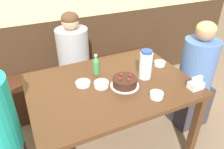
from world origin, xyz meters
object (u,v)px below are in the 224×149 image
bowl_rice_small (157,95)px  person_grey_tee (75,67)px  bowl_soup_white (83,83)px  glass_water_tall (147,56)px  bowl_sauce_shallow (101,84)px  soju_bottle (96,65)px  birthday_cake (125,82)px  person_teal_shirt (194,80)px  bowl_side_dish (160,63)px  napkin_holder (196,84)px  bench_seat (82,84)px  water_pitcher (146,65)px

bowl_rice_small → person_grey_tee: (-0.33, 1.04, -0.21)m
bowl_soup_white → glass_water_tall: (0.70, 0.15, 0.03)m
bowl_sauce_shallow → person_grey_tee: person_grey_tee is taller
soju_bottle → bowl_soup_white: size_ratio=1.52×
soju_bottle → bowl_rice_small: 0.59m
soju_bottle → bowl_sauce_shallow: size_ratio=1.53×
birthday_cake → bowl_rice_small: birthday_cake is taller
bowl_sauce_shallow → person_teal_shirt: size_ratio=0.10×
birthday_cake → bowl_side_dish: size_ratio=2.24×
bowl_rice_small → glass_water_tall: size_ratio=1.05×
napkin_holder → bowl_side_dish: napkin_holder is taller
napkin_holder → bowl_rice_small: size_ratio=1.08×
bench_seat → soju_bottle: bearing=-94.0°
glass_water_tall → person_grey_tee: bearing=139.5°
napkin_holder → person_teal_shirt: person_teal_shirt is taller
bench_seat → glass_water_tall: bearing=-51.1°
glass_water_tall → water_pitcher: bearing=-125.6°
birthday_cake → glass_water_tall: bearing=37.0°
person_teal_shirt → glass_water_tall: bearing=-30.8°
soju_bottle → glass_water_tall: size_ratio=1.88×
soju_bottle → bowl_sauce_shallow: bearing=-101.1°
water_pitcher → napkin_holder: (0.27, -0.31, -0.08)m
bench_seat → soju_bottle: size_ratio=10.76×
glass_water_tall → person_teal_shirt: (0.43, -0.26, -0.24)m
soju_bottle → bowl_rice_small: soju_bottle is taller
bowl_side_dish → bowl_sauce_shallow: bowl_sauce_shallow is taller
bench_seat → bowl_side_dish: bowl_side_dish is taller
bowl_side_dish → bowl_sauce_shallow: bearing=-171.7°
water_pitcher → person_teal_shirt: bearing=0.3°
birthday_cake → water_pitcher: (0.22, 0.04, 0.09)m
person_grey_tee → bowl_soup_white: bearing=-9.7°
birthday_cake → bowl_side_dish: birthday_cake is taller
napkin_holder → bowl_side_dish: bearing=94.1°
bowl_side_dish → person_teal_shirt: 0.44m
glass_water_tall → bowl_sauce_shallow: bearing=-158.2°
bench_seat → person_grey_tee: bearing=-134.3°
bowl_rice_small → person_grey_tee: size_ratio=0.09×
glass_water_tall → person_teal_shirt: bearing=-30.8°
bowl_soup_white → bowl_rice_small: bearing=-41.5°
soju_bottle → bowl_side_dish: bearing=-11.2°
bench_seat → bowl_soup_white: bearing=-105.6°
bowl_rice_small → person_teal_shirt: person_teal_shirt is taller
water_pitcher → napkin_holder: water_pitcher is taller
water_pitcher → bowl_soup_white: bearing=167.7°
bench_seat → napkin_holder: size_ratio=17.72×
person_grey_tee → water_pitcher: bearing=27.9°
water_pitcher → glass_water_tall: bearing=54.4°
birthday_cake → person_teal_shirt: (0.83, 0.05, -0.23)m
bowl_soup_white → bowl_rice_small: size_ratio=1.17×
bowl_soup_white → person_grey_tee: 0.69m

